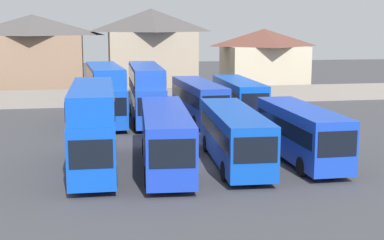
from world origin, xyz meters
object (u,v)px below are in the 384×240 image
at_px(bus_7, 199,99).
at_px(house_terrace_left, 34,57).
at_px(bus_4, 301,131).
at_px(house_terrace_right, 264,61).
at_px(bus_6, 146,90).
at_px(bus_1, 93,123).
at_px(bus_5, 105,91).
at_px(bus_8, 239,97).
at_px(bus_2, 165,135).
at_px(house_terrace_centre, 151,52).
at_px(bus_3, 234,134).

relative_size(bus_7, house_terrace_left, 1.01).
distance_m(bus_4, bus_7, 15.56).
height_order(bus_7, house_terrace_right, house_terrace_right).
relative_size(bus_6, house_terrace_left, 1.04).
relative_size(bus_1, bus_7, 0.98).
relative_size(bus_6, bus_7, 1.02).
relative_size(bus_5, bus_7, 0.95).
xyz_separation_m(house_terrace_left, house_terrace_right, (26.58, 0.60, -0.82)).
xyz_separation_m(bus_5, bus_6, (3.47, 0.17, -0.03)).
distance_m(bus_4, bus_8, 15.09).
height_order(bus_6, bus_7, bus_6).
height_order(bus_4, bus_5, bus_5).
height_order(bus_1, house_terrace_left, house_terrace_left).
distance_m(bus_2, bus_6, 15.71).
distance_m(bus_6, house_terrace_centre, 16.52).
height_order(bus_8, house_terrace_left, house_terrace_left).
bearing_deg(bus_7, bus_2, -20.98).
bearing_deg(house_terrace_right, bus_5, -138.32).
height_order(bus_1, bus_6, bus_1).
relative_size(bus_3, house_terrace_left, 1.02).
bearing_deg(bus_6, bus_3, 15.16).
distance_m(bus_1, bus_7, 17.57).
bearing_deg(bus_5, bus_1, -7.86).
xyz_separation_m(bus_1, house_terrace_right, (20.20, 32.28, 1.17)).
distance_m(bus_4, bus_6, 17.50).
height_order(bus_6, house_terrace_left, house_terrace_left).
distance_m(bus_7, bus_8, 3.56).
distance_m(bus_3, bus_4, 4.23).
relative_size(bus_1, house_terrace_right, 1.16).
relative_size(bus_4, bus_6, 0.90).
height_order(bus_1, bus_8, bus_1).
height_order(bus_4, house_terrace_centre, house_terrace_centre).
height_order(bus_5, house_terrace_right, house_terrace_right).
relative_size(house_terrace_left, house_terrace_centre, 1.11).
bearing_deg(house_terrace_left, bus_8, -41.30).
height_order(bus_3, bus_5, bus_5).
height_order(bus_1, bus_4, bus_1).
bearing_deg(bus_7, bus_5, -94.54).
xyz_separation_m(bus_7, bus_8, (3.56, -0.05, 0.05)).
distance_m(bus_3, house_terrace_left, 35.15).
distance_m(bus_1, house_terrace_right, 38.10).
relative_size(bus_1, house_terrace_left, 0.99).
height_order(bus_3, bus_8, bus_8).
relative_size(bus_2, bus_5, 1.13).
distance_m(bus_4, house_terrace_left, 37.13).
relative_size(bus_5, house_terrace_centre, 1.07).
xyz_separation_m(bus_2, bus_7, (4.87, 15.35, -0.05)).
bearing_deg(bus_3, bus_4, 92.84).
height_order(bus_3, bus_4, bus_4).
height_order(bus_5, house_terrace_centre, house_terrace_centre).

